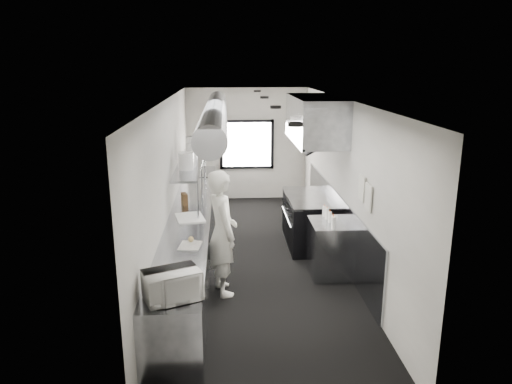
{
  "coord_description": "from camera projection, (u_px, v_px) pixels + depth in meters",
  "views": [
    {
      "loc": [
        -0.52,
        -7.95,
        3.39
      ],
      "look_at": [
        -0.03,
        -0.2,
        1.29
      ],
      "focal_mm": 33.74,
      "sensor_mm": 36.0,
      "label": 1
    }
  ],
  "objects": [
    {
      "name": "notice_sheet_b",
      "position": [
        368.0,
        197.0,
        6.77
      ],
      "size": [
        0.02,
        0.28,
        0.38
      ],
      "primitive_type": "cube",
      "color": "beige",
      "rests_on": "wall_right"
    },
    {
      "name": "line_cook",
      "position": [
        222.0,
        233.0,
        7.12
      ],
      "size": [
        0.63,
        0.79,
        1.9
      ],
      "primitive_type": "imported",
      "rotation": [
        0.0,
        0.0,
        1.86
      ],
      "color": "silver",
      "rests_on": "floor"
    },
    {
      "name": "range",
      "position": [
        309.0,
        220.0,
        9.2
      ],
      "size": [
        0.88,
        1.6,
        0.94
      ],
      "color": "black",
      "rests_on": "floor"
    },
    {
      "name": "squeeze_bottle_e",
      "position": [
        324.0,
        211.0,
        8.02
      ],
      "size": [
        0.07,
        0.07,
        0.18
      ],
      "primitive_type": "cylinder",
      "rotation": [
        0.0,
        0.0,
        0.07
      ],
      "color": "silver",
      "rests_on": "bottle_station"
    },
    {
      "name": "deli_tub_a",
      "position": [
        158.0,
        278.0,
        5.61
      ],
      "size": [
        0.2,
        0.2,
        0.11
      ],
      "primitive_type": "cylinder",
      "rotation": [
        0.0,
        0.0,
        0.39
      ],
      "color": "beige",
      "rests_on": "prep_counter"
    },
    {
      "name": "bottle_station",
      "position": [
        330.0,
        248.0,
        7.86
      ],
      "size": [
        0.65,
        0.8,
        0.9
      ],
      "primitive_type": "cube",
      "color": "gray",
      "rests_on": "floor"
    },
    {
      "name": "notice_sheet_a",
      "position": [
        362.0,
        188.0,
        7.1
      ],
      "size": [
        0.02,
        0.28,
        0.38
      ],
      "primitive_type": "cube",
      "color": "beige",
      "rests_on": "wall_right"
    },
    {
      "name": "floor",
      "position": [
        257.0,
        259.0,
        8.58
      ],
      "size": [
        3.0,
        8.0,
        0.01
      ],
      "primitive_type": "cube",
      "color": "black",
      "rests_on": "ground"
    },
    {
      "name": "plate_stack_b",
      "position": [
        190.0,
        159.0,
        8.62
      ],
      "size": [
        0.28,
        0.28,
        0.28
      ],
      "primitive_type": "cylinder",
      "rotation": [
        0.0,
        0.0,
        0.38
      ],
      "color": "silver",
      "rests_on": "pass_shelf"
    },
    {
      "name": "ceiling",
      "position": [
        257.0,
        100.0,
        7.85
      ],
      "size": [
        3.0,
        8.0,
        0.01
      ],
      "primitive_type": "cube",
      "color": "beige",
      "rests_on": "wall_back"
    },
    {
      "name": "squeeze_bottle_b",
      "position": [
        333.0,
        221.0,
        7.56
      ],
      "size": [
        0.08,
        0.08,
        0.17
      ],
      "primitive_type": "cylinder",
      "rotation": [
        0.0,
        0.0,
        -0.4
      ],
      "color": "silver",
      "rests_on": "bottle_station"
    },
    {
      "name": "wall_left",
      "position": [
        169.0,
        184.0,
        8.12
      ],
      "size": [
        0.02,
        8.0,
        2.8
      ],
      "primitive_type": "cube",
      "color": "#B0AFA7",
      "rests_on": "floor"
    },
    {
      "name": "wall_right",
      "position": [
        344.0,
        181.0,
        8.31
      ],
      "size": [
        0.02,
        8.0,
        2.8
      ],
      "primitive_type": "cube",
      "color": "#B0AFA7",
      "rests_on": "floor"
    },
    {
      "name": "squeeze_bottle_c",
      "position": [
        330.0,
        217.0,
        7.72
      ],
      "size": [
        0.07,
        0.07,
        0.18
      ],
      "primitive_type": "cylinder",
      "rotation": [
        0.0,
        0.0,
        -0.23
      ],
      "color": "silver",
      "rests_on": "bottle_station"
    },
    {
      "name": "microwave",
      "position": [
        172.0,
        285.0,
        5.19
      ],
      "size": [
        0.67,
        0.6,
        0.33
      ],
      "primitive_type": "imported",
      "rotation": [
        0.0,
        0.0,
        0.41
      ],
      "color": "silver",
      "rests_on": "prep_counter"
    },
    {
      "name": "plate_stack_c",
      "position": [
        192.0,
        152.0,
        9.26
      ],
      "size": [
        0.27,
        0.27,
        0.31
      ],
      "primitive_type": "cylinder",
      "rotation": [
        0.0,
        0.0,
        0.23
      ],
      "color": "silver",
      "rests_on": "pass_shelf"
    },
    {
      "name": "exhaust_hood",
      "position": [
        315.0,
        120.0,
        8.7
      ],
      "size": [
        0.81,
        2.2,
        0.88
      ],
      "color": "gray",
      "rests_on": "ceiling"
    },
    {
      "name": "far_work_table",
      "position": [
        200.0,
        190.0,
        11.48
      ],
      "size": [
        0.7,
        1.2,
        0.9
      ],
      "primitive_type": "cube",
      "color": "gray",
      "rests_on": "floor"
    },
    {
      "name": "newspaper",
      "position": [
        190.0,
        245.0,
        6.75
      ],
      "size": [
        0.34,
        0.4,
        0.01
      ],
      "primitive_type": "cube",
      "rotation": [
        0.0,
        0.0,
        -0.13
      ],
      "color": "white",
      "rests_on": "prep_counter"
    },
    {
      "name": "deli_tub_b",
      "position": [
        168.0,
        271.0,
        5.83
      ],
      "size": [
        0.15,
        0.15,
        0.1
      ],
      "primitive_type": "cylinder",
      "rotation": [
        0.0,
        0.0,
        0.09
      ],
      "color": "beige",
      "rests_on": "prep_counter"
    },
    {
      "name": "service_window",
      "position": [
        247.0,
        145.0,
        12.04
      ],
      "size": [
        1.36,
        0.05,
        1.25
      ],
      "color": "white",
      "rests_on": "wall_back"
    },
    {
      "name": "squeeze_bottle_d",
      "position": [
        327.0,
        214.0,
        7.88
      ],
      "size": [
        0.07,
        0.07,
        0.19
      ],
      "primitive_type": "cylinder",
      "rotation": [
        0.0,
        0.0,
        0.16
      ],
      "color": "silver",
      "rests_on": "bottle_station"
    },
    {
      "name": "prep_counter",
      "position": [
        190.0,
        247.0,
        7.91
      ],
      "size": [
        0.7,
        6.0,
        0.9
      ],
      "primitive_type": "cube",
      "color": "gray",
      "rests_on": "floor"
    },
    {
      "name": "cutting_board",
      "position": [
        190.0,
        217.0,
        7.95
      ],
      "size": [
        0.55,
        0.66,
        0.02
      ],
      "primitive_type": "cube",
      "rotation": [
        0.0,
        0.0,
        0.22
      ],
      "color": "silver",
      "rests_on": "prep_counter"
    },
    {
      "name": "pass_shelf",
      "position": [
        191.0,
        164.0,
        9.07
      ],
      "size": [
        0.45,
        3.0,
        0.68
      ],
      "color": "gray",
      "rests_on": "prep_counter"
    },
    {
      "name": "hvac_duct",
      "position": [
        215.0,
        113.0,
        8.26
      ],
      "size": [
        0.4,
        6.4,
        0.4
      ],
      "primitive_type": "cylinder",
      "rotation": [
        1.57,
        0.0,
        0.0
      ],
      "color": "gray",
      "rests_on": "ceiling"
    },
    {
      "name": "plate_stack_d",
      "position": [
        192.0,
        145.0,
        9.82
      ],
      "size": [
        0.31,
        0.31,
        0.36
      ],
      "primitive_type": "cylinder",
      "rotation": [
        0.0,
        0.0,
        -0.41
      ],
      "color": "silver",
      "rests_on": "pass_shelf"
    },
    {
      "name": "wall_back",
      "position": [
        247.0,
        144.0,
        12.07
      ],
      "size": [
        3.0,
        0.02,
        2.8
      ],
      "primitive_type": "cube",
      "color": "#B0AFA7",
      "rests_on": "floor"
    },
    {
      "name": "pastry",
      "position": [
        191.0,
        239.0,
        6.85
      ],
      "size": [
        0.08,
        0.08,
        0.08
      ],
      "primitive_type": "sphere",
      "color": "tan",
      "rests_on": "small_plate"
    },
    {
      "name": "knife_block",
      "position": [
        184.0,
        199.0,
        8.67
      ],
      "size": [
        0.14,
        0.21,
        0.21
      ],
      "primitive_type": "cube",
      "rotation": [
        0.0,
        0.0,
        0.31
      ],
      "color": "brown",
      "rests_on": "prep_counter"
    },
    {
      "name": "plate_stack_a",
      "position": [
        186.0,
        161.0,
        8.4
      ],
      "size": [
        0.28,
        0.28,
        0.31
      ],
      "primitive_type": "cylinder",
      "rotation": [
        0.0,
        0.0,
        0.08
      ],
      "color": "silver",
      "rests_on": "pass_shelf"
    },
    {
      "name": "wall_cladding",
      "position": [
        336.0,
        223.0,
        8.82
      ],
      "size": [
        0.03,
        5.5,
        1.1
      ],
      "primitive_type": "cube",
      "color": "gray",
      "rests_on": "wall_right"
    },
    {
      "name": "wall_front",
      "position": [
        286.0,
        289.0,
        4.36
      ],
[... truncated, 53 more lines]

